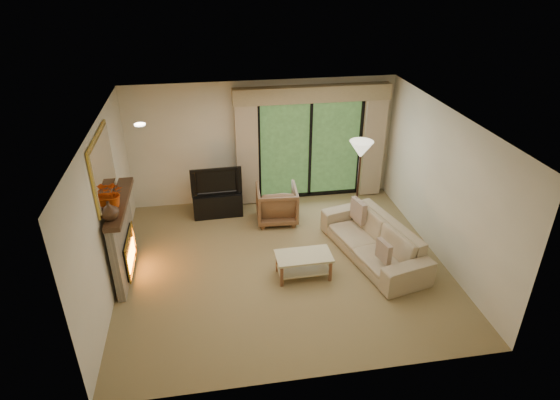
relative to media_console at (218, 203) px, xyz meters
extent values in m
plane|color=olive|center=(1.03, -1.95, -0.25)|extent=(5.50, 5.50, 0.00)
plane|color=silver|center=(1.03, -1.95, 2.35)|extent=(5.50, 5.50, 0.00)
plane|color=beige|center=(1.03, 0.55, 1.05)|extent=(5.00, 0.00, 5.00)
plane|color=beige|center=(1.03, -4.45, 1.05)|extent=(5.00, 0.00, 5.00)
plane|color=beige|center=(-1.72, -1.95, 1.05)|extent=(0.00, 5.00, 5.00)
plane|color=beige|center=(3.78, -1.95, 1.05)|extent=(0.00, 5.00, 5.00)
cube|color=tan|center=(0.68, 0.39, 0.95)|extent=(0.45, 0.18, 2.35)
cube|color=tan|center=(3.38, 0.39, 0.95)|extent=(0.45, 0.18, 2.35)
cube|color=#99835D|center=(2.03, 0.41, 2.07)|extent=(3.20, 0.24, 0.32)
cube|color=black|center=(0.00, 0.00, 0.00)|extent=(1.00, 0.48, 0.49)
imported|color=black|center=(0.00, 0.00, 0.54)|extent=(1.01, 0.16, 0.58)
imported|color=brown|center=(1.16, -0.44, 0.12)|extent=(0.84, 0.86, 0.74)
imported|color=tan|center=(2.63, -1.97, 0.09)|extent=(1.41, 2.44, 0.67)
cube|color=#4D3827|center=(2.56, -2.64, 0.31)|extent=(0.16, 0.35, 0.34)
cube|color=#4D3827|center=(2.56, -1.31, 0.32)|extent=(0.20, 0.42, 0.41)
imported|color=#392415|center=(-1.58, -2.33, 1.26)|extent=(0.35, 0.35, 0.28)
imported|color=#BA400B|center=(-1.58, -1.94, 1.34)|extent=(0.44, 0.40, 0.43)
camera|label=1|loc=(-0.11, -8.53, 4.55)|focal=30.00mm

